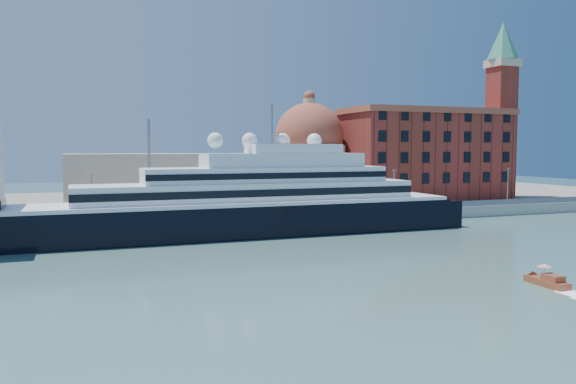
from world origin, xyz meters
name	(u,v)px	position (x,y,z in m)	size (l,w,h in m)	color
ground	(325,256)	(0.00, 0.00, 0.00)	(400.00, 400.00, 0.00)	#355C58
quay	(253,219)	(0.00, 34.00, 1.25)	(180.00, 10.00, 2.50)	gray
land	(208,202)	(0.00, 75.00, 1.00)	(260.00, 72.00, 2.00)	slate
quay_fence	(260,212)	(0.00, 29.50, 3.10)	(180.00, 0.10, 1.20)	slate
superyacht	(225,209)	(-8.49, 23.00, 4.63)	(89.82, 12.45, 26.84)	black
service_barge	(77,239)	(-32.62, 22.65, 0.81)	(13.17, 6.97, 2.82)	white
water_taxi	(548,281)	(15.83, -24.29, 0.60)	(1.99, 5.36, 2.51)	maroon
warehouse	(425,154)	(52.00, 52.00, 13.79)	(43.00, 19.00, 23.25)	maroon
campanile	(501,98)	(76.00, 52.00, 28.76)	(8.40, 8.40, 47.00)	maroon
church	(249,166)	(6.39, 57.72, 10.91)	(66.00, 18.00, 25.50)	beige
lamp_posts	(190,177)	(-12.67, 32.27, 9.84)	(120.80, 2.40, 18.00)	slate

